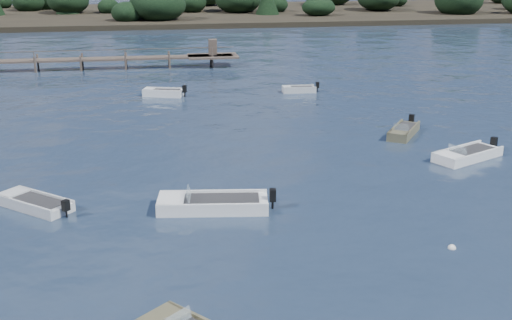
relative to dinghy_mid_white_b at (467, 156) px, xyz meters
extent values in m
plane|color=#162234|center=(-15.15, 44.68, -0.15)|extent=(400.00, 400.00, 0.00)
cube|color=silver|center=(0.01, 0.01, -0.06)|extent=(4.57, 3.34, 0.67)
cube|color=silver|center=(-1.45, -0.71, 0.34)|extent=(1.57, 1.77, 0.13)
cube|color=#262628|center=(0.32, 0.16, 0.26)|extent=(3.20, 2.45, 0.11)
cube|color=silver|center=(0.34, -0.67, 0.34)|extent=(3.91, 1.99, 0.13)
cube|color=silver|center=(-0.32, 0.68, 0.34)|extent=(3.91, 1.99, 0.13)
cube|color=black|center=(2.13, 1.04, 0.45)|extent=(0.38, 0.41, 0.53)
cylinder|color=black|center=(2.13, 1.04, -0.01)|extent=(0.13, 0.13, 0.53)
cube|color=silver|center=(-0.84, -0.41, 0.57)|extent=(0.65, 1.12, 0.40)
cube|color=#B2B7BA|center=(-22.89, -3.60, -0.06)|extent=(3.75, 3.51, 0.62)
cube|color=#B2B7BA|center=(-23.96, -2.67, 0.30)|extent=(1.51, 1.55, 0.12)
cube|color=#262628|center=(-22.67, -3.79, 0.23)|extent=(2.66, 2.52, 0.11)
cube|color=#B2B7BA|center=(-23.32, -4.09, 0.30)|extent=(2.89, 2.52, 0.12)
cube|color=#B2B7BA|center=(-22.46, -3.10, 0.30)|extent=(2.89, 2.52, 0.12)
cube|color=black|center=(-21.33, -4.95, 0.41)|extent=(0.39, 0.39, 0.49)
cylinder|color=black|center=(-21.33, -4.95, -0.02)|extent=(0.13, 0.13, 0.49)
cube|color=silver|center=(-16.51, 19.24, -0.05)|extent=(3.34, 2.14, 0.73)
cube|color=silver|center=(-17.63, 19.60, 0.38)|extent=(1.05, 1.29, 0.15)
cube|color=#262628|center=(-16.27, 19.17, 0.30)|extent=(2.32, 1.59, 0.12)
cube|color=silver|center=(-16.68, 18.71, 0.38)|extent=(3.00, 1.07, 0.15)
cube|color=silver|center=(-16.33, 19.78, 0.38)|extent=(3.00, 1.07, 0.15)
cube|color=black|center=(-14.81, 18.70, 0.50)|extent=(0.38, 0.42, 0.57)
cylinder|color=black|center=(-14.81, 18.70, 0.00)|extent=(0.13, 0.13, 0.57)
cube|color=silver|center=(-14.88, -5.08, -0.05)|extent=(5.16, 2.48, 0.72)
cube|color=silver|center=(-16.75, -4.84, 0.38)|extent=(1.40, 1.81, 0.14)
cube|color=#262628|center=(-14.49, -5.13, 0.29)|extent=(3.54, 1.91, 0.12)
cube|color=silver|center=(-14.99, -5.94, 0.38)|extent=(4.93, 0.76, 0.14)
cube|color=silver|center=(-14.77, -4.22, 0.38)|extent=(4.93, 0.76, 0.14)
cube|color=black|center=(-12.20, -5.43, 0.50)|extent=(0.33, 0.39, 0.57)
cylinder|color=black|center=(-12.20, -5.43, 0.00)|extent=(0.12, 0.12, 0.57)
cube|color=silver|center=(-15.96, -4.94, 0.62)|extent=(0.33, 1.35, 0.43)
cube|color=#6A6546|center=(-1.71, 5.19, -0.05)|extent=(3.20, 3.85, 0.68)
cube|color=#6A6546|center=(-2.53, 4.00, 0.34)|extent=(1.44, 1.39, 0.14)
cube|color=#262628|center=(-1.53, 5.45, 0.27)|extent=(2.30, 2.70, 0.12)
cube|color=#6A6546|center=(-1.24, 4.87, 0.34)|extent=(2.27, 3.20, 0.14)
cube|color=#6A6546|center=(-2.17, 5.52, 0.34)|extent=(2.27, 3.20, 0.14)
cube|color=black|center=(-0.50, 6.94, 0.46)|extent=(0.43, 0.41, 0.53)
cylinder|color=black|center=(-0.50, 6.94, -0.01)|extent=(0.13, 0.13, 0.53)
cube|color=silver|center=(-2.19, 4.51, 0.58)|extent=(0.82, 0.64, 0.41)
cube|color=#B2B7BA|center=(-5.37, 18.91, -0.06)|extent=(2.73, 1.16, 0.63)
cube|color=#B2B7BA|center=(-6.40, 18.94, 0.31)|extent=(0.68, 0.99, 0.13)
cube|color=#262628|center=(-5.16, 18.90, 0.24)|extent=(1.86, 0.92, 0.11)
cube|color=#B2B7BA|center=(-5.39, 18.42, 0.31)|extent=(2.71, 0.19, 0.13)
cube|color=#B2B7BA|center=(-5.36, 19.40, 0.31)|extent=(2.71, 0.19, 0.13)
cube|color=black|center=(-3.82, 18.86, 0.42)|extent=(0.26, 0.31, 0.50)
cylinder|color=black|center=(-3.82, 18.86, -0.02)|extent=(0.09, 0.09, 0.50)
cube|color=#6A6546|center=(-17.36, -14.54, 0.30)|extent=(1.66, 1.63, 0.12)
cube|color=silver|center=(-16.93, -15.03, 0.51)|extent=(0.90, 0.82, 0.37)
sphere|color=silver|center=(-5.97, -10.61, -0.15)|extent=(0.32, 0.32, 0.32)
cube|color=#4E4239|center=(-11.15, 32.68, 0.85)|extent=(5.00, 3.20, 0.18)
cube|color=#4E4239|center=(-11.15, 32.68, 1.75)|extent=(0.80, 0.80, 1.60)
cylinder|color=#4E4239|center=(-28.35, 31.82, 0.25)|extent=(0.20, 0.20, 2.20)
cylinder|color=#4E4239|center=(-28.35, 33.53, 0.25)|extent=(0.20, 0.20, 2.20)
cylinder|color=#4E4239|center=(-24.08, 31.82, 0.25)|extent=(0.20, 0.20, 2.20)
cylinder|color=#4E4239|center=(-24.08, 33.53, 0.25)|extent=(0.20, 0.20, 2.20)
cylinder|color=#4E4239|center=(-19.82, 31.82, 0.25)|extent=(0.20, 0.20, 2.20)
cylinder|color=#4E4239|center=(-19.82, 33.53, 0.25)|extent=(0.20, 0.20, 2.20)
cylinder|color=#4E4239|center=(-15.55, 31.82, 0.25)|extent=(0.20, 0.20, 2.20)
cylinder|color=#4E4239|center=(-15.55, 33.53, 0.25)|extent=(0.20, 0.20, 2.20)
cylinder|color=#4E4239|center=(-11.28, 31.82, 0.25)|extent=(0.20, 0.20, 2.20)
cylinder|color=#4E4239|center=(-11.28, 33.53, 0.25)|extent=(0.20, 0.20, 2.20)
cube|color=black|center=(9.85, 84.68, -0.15)|extent=(190.00, 40.00, 1.60)
camera|label=1|loc=(-17.31, -31.99, 11.04)|focal=45.00mm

